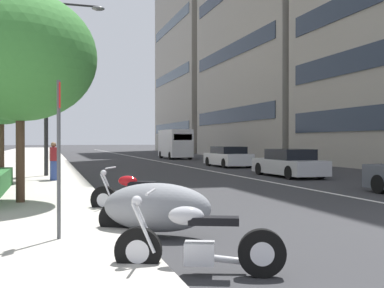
% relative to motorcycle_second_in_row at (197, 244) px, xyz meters
% --- Properties ---
extents(sidewalk_right_plaza, '(160.00, 8.14, 0.15)m').
position_rel_motorcycle_second_in_row_xyz_m(sidewalk_right_plaza, '(30.45, 4.45, -0.33)').
color(sidewalk_right_plaza, '#B2ADA3').
rests_on(sidewalk_right_plaza, ground).
extents(lane_centre_stripe, '(110.00, 0.16, 0.01)m').
position_rel_motorcycle_second_in_row_xyz_m(lane_centre_stripe, '(35.45, -7.03, -0.40)').
color(lane_centre_stripe, silver).
rests_on(lane_centre_stripe, ground).
extents(motorcycle_second_in_row, '(0.98, 2.07, 1.08)m').
position_rel_motorcycle_second_in_row_xyz_m(motorcycle_second_in_row, '(0.00, 0.00, 0.00)').
color(motorcycle_second_in_row, black).
rests_on(motorcycle_second_in_row, ground).
extents(motorcycle_mid_row, '(1.66, 2.11, 0.97)m').
position_rel_motorcycle_second_in_row_xyz_m(motorcycle_mid_row, '(2.46, -0.01, 0.12)').
color(motorcycle_mid_row, gray).
rests_on(motorcycle_mid_row, ground).
extents(motorcycle_under_tarp, '(1.14, 1.95, 1.10)m').
position_rel_motorcycle_second_in_row_xyz_m(motorcycle_under_tarp, '(5.06, -0.08, 0.01)').
color(motorcycle_under_tarp, black).
rests_on(motorcycle_under_tarp, ground).
extents(car_approaching_light, '(4.53, 1.86, 1.33)m').
position_rel_motorcycle_second_in_row_xyz_m(car_approaching_light, '(14.17, -9.19, 0.21)').
color(car_approaching_light, '#B7B7BC').
rests_on(car_approaching_light, ground).
extents(car_mid_block_traffic, '(4.45, 1.96, 1.35)m').
position_rel_motorcycle_second_in_row_xyz_m(car_mid_block_traffic, '(23.02, -9.56, 0.24)').
color(car_mid_block_traffic, silver).
rests_on(car_mid_block_traffic, ground).
extents(delivery_van_ahead, '(5.50, 2.12, 2.79)m').
position_rel_motorcycle_second_in_row_xyz_m(delivery_van_ahead, '(37.36, -9.80, 1.08)').
color(delivery_van_ahead, silver).
rests_on(delivery_van_ahead, ground).
extents(parking_sign_by_curb, '(0.32, 0.06, 2.54)m').
position_rel_motorcycle_second_in_row_xyz_m(parking_sign_by_curb, '(2.09, 1.65, 1.27)').
color(parking_sign_by_curb, '#47494C').
rests_on(parking_sign_by_curb, sidewalk_right_plaza).
extents(street_lamp_with_banners, '(1.26, 2.71, 7.92)m').
position_rel_motorcycle_second_in_row_xyz_m(street_lamp_with_banners, '(16.28, 1.52, 4.51)').
color(street_lamp_with_banners, '#232326').
rests_on(street_lamp_with_banners, sidewalk_right_plaza).
extents(street_tree_near_plaza_corner, '(3.88, 3.88, 5.37)m').
position_rel_motorcycle_second_in_row_xyz_m(street_tree_near_plaza_corner, '(6.98, 2.51, 3.46)').
color(street_tree_near_plaza_corner, '#473323').
rests_on(street_tree_near_plaza_corner, sidewalk_right_plaza).
extents(street_tree_by_lamp_post, '(3.62, 3.62, 5.28)m').
position_rel_motorcycle_second_in_row_xyz_m(street_tree_by_lamp_post, '(13.74, 3.58, 3.48)').
color(street_tree_by_lamp_post, '#473323').
rests_on(street_tree_by_lamp_post, sidewalk_right_plaza).
extents(pedestrian_on_plaza, '(0.43, 0.30, 1.53)m').
position_rel_motorcycle_second_in_row_xyz_m(pedestrian_on_plaza, '(13.60, 1.63, 0.50)').
color(pedestrian_on_plaza, '#33478C').
rests_on(pedestrian_on_plaza, sidewalk_right_plaza).
extents(office_tower_near_left, '(22.33, 21.46, 46.94)m').
position_rel_motorcycle_second_in_row_xyz_m(office_tower_near_left, '(64.52, -27.11, 23.06)').
color(office_tower_near_left, gray).
rests_on(office_tower_near_left, ground).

